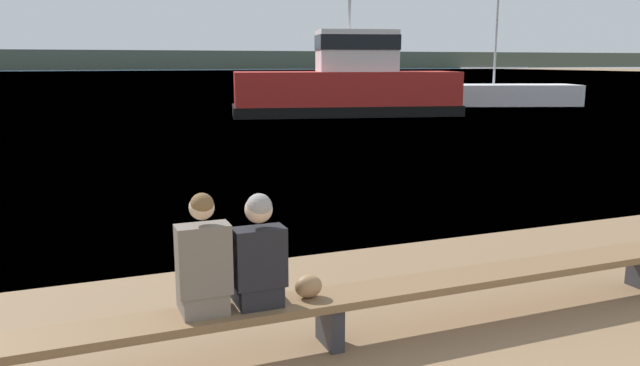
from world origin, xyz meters
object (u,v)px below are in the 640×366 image
object	(u,v)px
person_left	(203,264)
tugboat_red	(347,88)
bench_main	(330,304)
person_right	(259,257)
shopping_bag	(309,286)
moored_sailboat	(500,94)

from	to	relation	value
person_left	tugboat_red	size ratio (longest dim) A/B	0.09
bench_main	tugboat_red	bearing A→B (deg)	65.39
person_left	person_right	distance (m)	0.45
shopping_bag	moored_sailboat	bearing A→B (deg)	49.50
person_right	moored_sailboat	distance (m)	31.60
tugboat_red	moored_sailboat	world-z (taller)	moored_sailboat
person_left	shopping_bag	bearing A→B (deg)	1.09
person_left	tugboat_red	xyz separation A→B (m)	(10.78, 21.18, 0.33)
person_left	person_right	world-z (taller)	person_left
person_right	shopping_bag	xyz separation A→B (m)	(0.44, 0.02, -0.32)
bench_main	tugboat_red	size ratio (longest dim) A/B	0.75
shopping_bag	tugboat_red	size ratio (longest dim) A/B	0.02
bench_main	moored_sailboat	xyz separation A→B (m)	(20.15, 23.83, 0.21)
bench_main	moored_sailboat	world-z (taller)	moored_sailboat
bench_main	moored_sailboat	bearing A→B (deg)	49.78
person_right	shopping_bag	size ratio (longest dim) A/B	3.99
bench_main	shopping_bag	bearing A→B (deg)	172.31
person_right	moored_sailboat	bearing A→B (deg)	48.91
bench_main	shopping_bag	size ratio (longest dim) A/B	33.50
shopping_bag	bench_main	bearing A→B (deg)	-7.69
moored_sailboat	person_left	bearing A→B (deg)	157.92
tugboat_red	moored_sailboat	size ratio (longest dim) A/B	1.14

